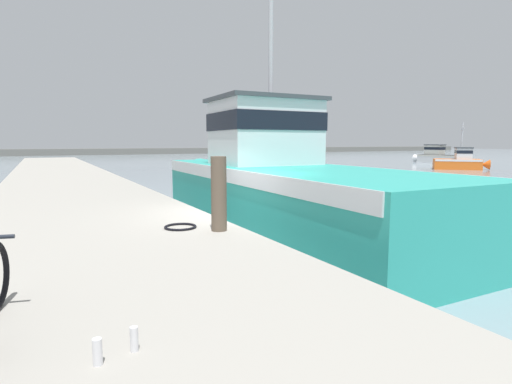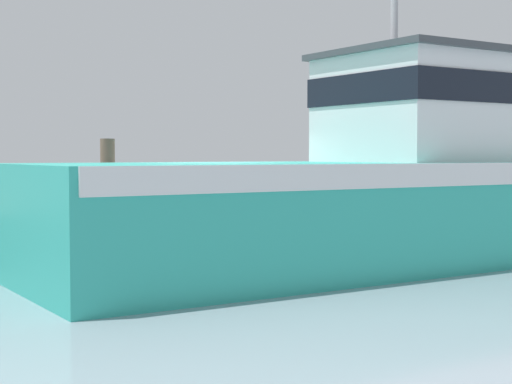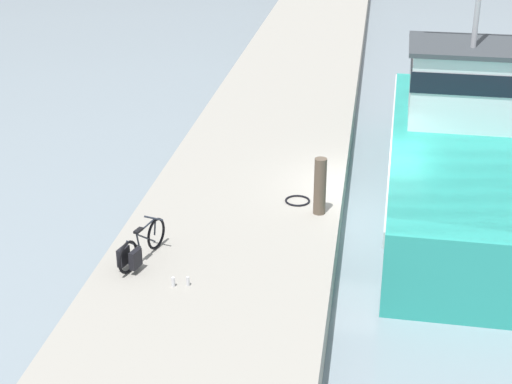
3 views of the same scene
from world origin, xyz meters
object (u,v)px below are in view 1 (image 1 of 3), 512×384
Objects in this scene: boat_green_anchored at (460,161)px; water_bottle_on_curb at (134,339)px; fishing_boat_main at (278,182)px; mooring_post at (219,194)px; water_bottle_by_bike at (97,352)px; boat_orange_near at (436,156)px; boat_blue_far at (247,156)px.

boat_green_anchored reaches higher than water_bottle_on_curb.
boat_green_anchored is 23.87× the size of water_bottle_on_curb.
boat_green_anchored is at bearing 27.61° from fishing_boat_main.
fishing_boat_main is 10.19× the size of mooring_post.
boat_green_anchored reaches higher than water_bottle_by_bike.
boat_orange_near is at bearing 35.05° from water_bottle_by_bike.
fishing_boat_main is 32.67m from boat_green_anchored.
water_bottle_on_curb is (-2.26, -3.62, -0.58)m from mooring_post.
boat_blue_far reaches higher than water_bottle_by_bike.
boat_blue_far is at bearing 62.08° from water_bottle_on_curb.
boat_blue_far is (-17.81, 18.00, -0.25)m from boat_orange_near.
mooring_post is at bearing 121.01° from boat_blue_far.
fishing_boat_main reaches higher than boat_blue_far.
water_bottle_on_curb is at bearing -10.95° from boat_green_anchored.
boat_orange_near is at bearing 35.16° from water_bottle_on_curb.
mooring_post reaches higher than water_bottle_on_curb.
boat_blue_far reaches higher than mooring_post.
boat_orange_near is at bearing 33.36° from fishing_boat_main.
fishing_boat_main is at bearing -16.58° from boat_green_anchored.
mooring_post is at bearing -131.98° from fishing_boat_main.
fishing_boat_main is at bearing -145.72° from boat_orange_near.
mooring_post is (-3.53, -3.70, 0.29)m from fishing_boat_main.
boat_green_anchored is 0.91× the size of boat_blue_far.
water_bottle_on_curb is at bearing -142.30° from boat_orange_near.
boat_green_anchored is at bearing 167.57° from boat_blue_far.
fishing_boat_main reaches higher than water_bottle_by_bike.
boat_blue_far is (-9.32, 27.10, -0.16)m from boat_green_anchored.
boat_orange_near is at bearing -175.58° from boat_green_anchored.
water_bottle_by_bike reaches higher than water_bottle_on_curb.
fishing_boat_main is at bearing 122.77° from boat_blue_far.
water_bottle_on_curb is (-43.64, -30.73, 0.17)m from boat_orange_near.
water_bottle_by_bike is at bearing 120.46° from boat_blue_far.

